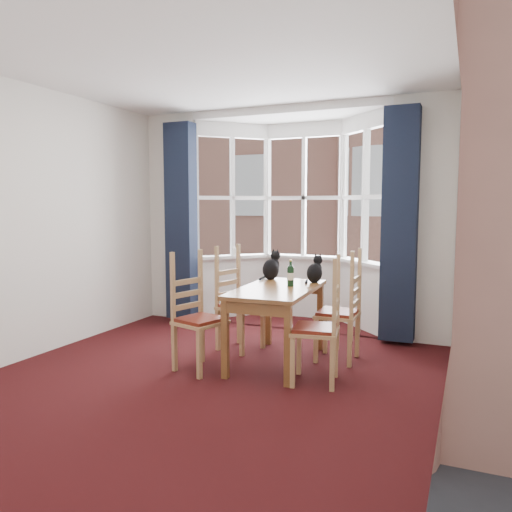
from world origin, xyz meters
The scene contains 20 objects.
floor centered at (0.00, 0.00, 0.00)m, with size 4.50×4.50×0.00m, color black.
ceiling centered at (0.00, 0.00, 2.80)m, with size 4.50×4.50×0.00m, color white.
wall_left centered at (-2.00, 0.00, 1.40)m, with size 4.50×4.50×0.00m, color silver.
wall_right centered at (2.00, 0.00, 1.40)m, with size 4.50×4.50×0.00m, color silver.
wall_back_pier_left centered at (-1.65, 2.25, 1.40)m, with size 0.70×0.12×2.80m, color silver.
wall_back_pier_right centered at (1.65, 2.25, 1.40)m, with size 0.70×0.12×2.80m, color silver.
bay_window centered at (0.00, 2.75, 1.40)m, with size 2.76×0.94×2.80m.
curtain_left centered at (-1.42, 2.07, 1.35)m, with size 0.38×0.22×2.60m, color #161D31.
curtain_right centered at (1.42, 2.07, 1.35)m, with size 0.38×0.22×2.60m, color #161D31.
dining_table centered at (0.41, 0.89, 0.66)m, with size 0.76×1.33×0.76m.
chair_left_near centered at (-0.26, 0.41, 0.47)m, with size 0.50×0.52×0.92m.
chair_left_far centered at (-0.21, 1.19, 0.47)m, with size 0.49×0.51×0.92m.
chair_right_near centered at (1.01, 0.51, 0.47)m, with size 0.46×0.48×0.92m.
chair_right_far centered at (1.04, 1.22, 0.47)m, with size 0.40×0.42×0.92m.
cat_left centered at (0.16, 1.38, 0.89)m, with size 0.24×0.28×0.34m.
cat_right centered at (0.66, 1.35, 0.88)m, with size 0.20×0.25×0.31m.
wine_bottle centered at (0.51, 1.01, 0.88)m, with size 0.07×0.07×0.27m.
candle_tall centered at (-0.87, 2.60, 0.92)m, with size 0.06×0.06×0.11m, color white.
street centered at (0.00, 32.25, -6.00)m, with size 80.00×80.00×0.00m, color #333335.
tenement_building centered at (0.00, 14.01, 1.60)m, with size 18.40×7.80×15.20m.
Camera 1 is at (2.15, -3.67, 1.58)m, focal length 35.00 mm.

